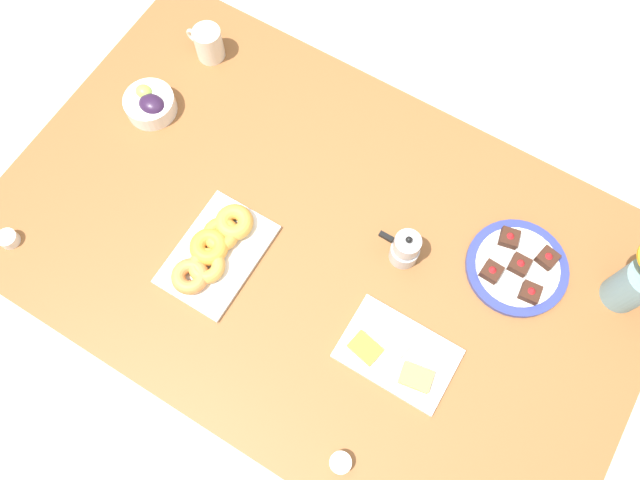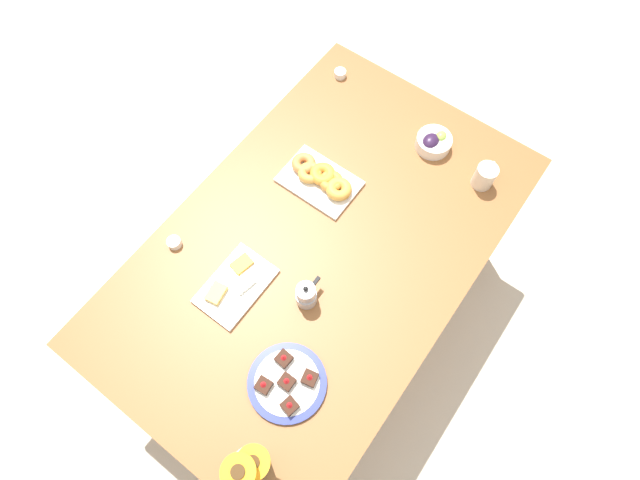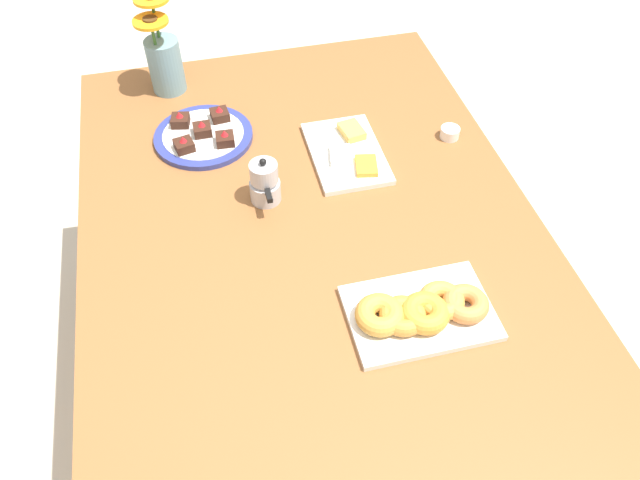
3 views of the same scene
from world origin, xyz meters
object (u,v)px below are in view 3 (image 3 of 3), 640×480
object	(u,v)px
jam_cup_berry	(450,132)
dining_table	(320,278)
dessert_plate	(203,135)
flower_vase	(164,60)
moka_pot	(265,183)
cheese_platter	(347,152)
croissant_platter	(421,311)

from	to	relation	value
jam_cup_berry	dining_table	bearing A→B (deg)	-53.95
dessert_plate	flower_vase	bearing A→B (deg)	-164.56
dining_table	flower_vase	distance (m)	0.74
dessert_plate	moka_pot	world-z (taller)	moka_pot
moka_pot	cheese_platter	bearing A→B (deg)	115.21
cheese_platter	dessert_plate	world-z (taller)	dessert_plate
dining_table	cheese_platter	bearing A→B (deg)	154.36
jam_cup_berry	moka_pot	size ratio (longest dim) A/B	0.40
croissant_platter	flower_vase	world-z (taller)	flower_vase
cheese_platter	dessert_plate	xyz separation A→B (m)	(-0.15, -0.33, 0.00)
dining_table	dessert_plate	size ratio (longest dim) A/B	6.48
flower_vase	croissant_platter	bearing A→B (deg)	24.82
croissant_platter	moka_pot	xyz separation A→B (m)	(-0.39, -0.23, 0.03)
jam_cup_berry	cheese_platter	bearing A→B (deg)	-88.66
jam_cup_berry	flower_vase	size ratio (longest dim) A/B	0.19
cheese_platter	dessert_plate	bearing A→B (deg)	-113.69
moka_pot	croissant_platter	bearing A→B (deg)	30.15
dining_table	dessert_plate	world-z (taller)	dessert_plate
cheese_platter	flower_vase	bearing A→B (deg)	-133.82
croissant_platter	dessert_plate	distance (m)	0.73
jam_cup_berry	dessert_plate	size ratio (longest dim) A/B	0.19
dessert_plate	moka_pot	size ratio (longest dim) A/B	2.07
cheese_platter	flower_vase	world-z (taller)	flower_vase
dessert_plate	flower_vase	size ratio (longest dim) A/B	0.95
flower_vase	cheese_platter	bearing A→B (deg)	46.18
jam_cup_berry	dessert_plate	world-z (taller)	dessert_plate
dessert_plate	moka_pot	xyz separation A→B (m)	(0.25, 0.11, 0.04)
flower_vase	jam_cup_berry	bearing A→B (deg)	60.54
croissant_platter	dessert_plate	xyz separation A→B (m)	(-0.65, -0.34, -0.01)
cheese_platter	flower_vase	size ratio (longest dim) A/B	1.00
dining_table	flower_vase	bearing A→B (deg)	-158.87
cheese_platter	moka_pot	bearing A→B (deg)	-64.79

